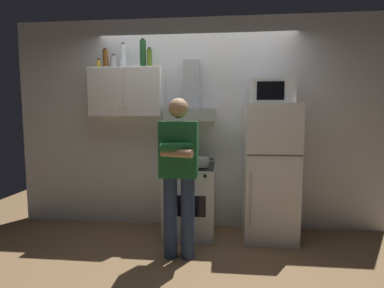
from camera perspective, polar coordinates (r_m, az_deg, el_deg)
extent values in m
plane|color=olive|center=(3.55, 0.00, -18.81)|extent=(7.00, 7.00, 0.00)
cube|color=white|center=(3.83, 0.87, 3.86)|extent=(4.80, 0.10, 2.70)
cube|color=white|center=(3.79, -12.51, 9.76)|extent=(0.90, 0.34, 0.60)
cube|color=white|center=(3.70, -16.73, 9.76)|extent=(0.43, 0.01, 0.58)
cube|color=white|center=(3.56, -9.90, 10.09)|extent=(0.43, 0.01, 0.58)
sphere|color=#B2B2B7|center=(3.61, -13.99, 7.08)|extent=(0.02, 0.02, 0.02)
sphere|color=#B2B2B7|center=(3.59, -12.78, 7.12)|extent=(0.02, 0.02, 0.02)
cube|color=white|center=(3.64, -0.41, -11.04)|extent=(0.60, 0.60, 0.85)
cube|color=black|center=(3.54, -0.41, -4.34)|extent=(0.59, 0.59, 0.01)
cube|color=black|center=(3.34, -0.96, -12.12)|extent=(0.42, 0.01, 0.24)
cylinder|color=black|center=(3.43, -2.79, -4.44)|extent=(0.16, 0.16, 0.01)
cylinder|color=black|center=(3.41, 1.56, -4.52)|extent=(0.16, 0.16, 0.01)
cylinder|color=black|center=(3.67, -2.24, -3.79)|extent=(0.16, 0.16, 0.01)
cylinder|color=black|center=(3.64, 1.82, -3.86)|extent=(0.16, 0.16, 0.01)
cylinder|color=black|center=(3.27, -4.49, -6.17)|extent=(0.04, 0.02, 0.04)
cylinder|color=black|center=(3.25, -2.22, -6.23)|extent=(0.04, 0.02, 0.04)
cylinder|color=black|center=(3.24, 0.25, -6.29)|extent=(0.04, 0.02, 0.04)
cylinder|color=black|center=(3.23, 2.56, -6.33)|extent=(0.04, 0.02, 0.04)
cube|color=#B7BABF|center=(3.56, -0.29, 5.74)|extent=(0.60, 0.44, 0.15)
cube|color=#B7BABF|center=(3.72, -0.06, 11.52)|extent=(0.20, 0.16, 0.60)
cube|color=white|center=(3.58, 14.97, -5.33)|extent=(0.60, 0.60, 1.60)
cube|color=#4C4C4C|center=(3.24, 15.94, -2.18)|extent=(0.59, 0.01, 0.01)
cylinder|color=silver|center=(3.30, 11.40, -10.48)|extent=(0.02, 0.02, 0.60)
cube|color=silver|center=(3.54, 15.31, 9.83)|extent=(0.48, 0.36, 0.28)
cube|color=black|center=(3.36, 15.16, 10.08)|extent=(0.30, 0.01, 0.20)
cylinder|color=navy|center=(3.09, -4.27, -14.12)|extent=(0.14, 0.14, 0.85)
cylinder|color=navy|center=(3.07, -0.85, -14.27)|extent=(0.14, 0.14, 0.85)
cube|color=#1E6633|center=(2.91, -2.63, -1.05)|extent=(0.38, 0.20, 0.56)
cylinder|color=#1E6633|center=(2.77, -3.04, -0.57)|extent=(0.33, 0.17, 0.08)
cylinder|color=tan|center=(2.78, -3.03, -1.79)|extent=(0.33, 0.17, 0.08)
sphere|color=tan|center=(2.90, -2.66, 7.03)|extent=(0.20, 0.20, 0.20)
cylinder|color=#B7BABF|center=(3.40, 1.56, -3.54)|extent=(0.22, 0.22, 0.11)
cylinder|color=black|center=(3.40, -0.68, -2.89)|extent=(0.05, 0.01, 0.01)
cylinder|color=black|center=(3.38, 3.82, -2.95)|extent=(0.05, 0.01, 0.01)
cylinder|color=#4C6B19|center=(3.76, -8.35, 16.24)|extent=(0.06, 0.06, 0.23)
cylinder|color=black|center=(3.78, -8.37, 18.08)|extent=(0.03, 0.03, 0.02)
cylinder|color=brown|center=(3.93, -16.63, 15.62)|extent=(0.06, 0.06, 0.23)
cylinder|color=black|center=(3.95, -16.68, 17.42)|extent=(0.04, 0.04, 0.02)
cylinder|color=#19471E|center=(3.80, -9.59, 16.95)|extent=(0.08, 0.08, 0.34)
cylinder|color=black|center=(3.84, -9.64, 19.57)|extent=(0.04, 0.04, 0.02)
cylinder|color=silver|center=(3.89, -13.34, 16.31)|extent=(0.07, 0.07, 0.30)
cylinder|color=black|center=(3.92, -13.39, 18.60)|extent=(0.04, 0.04, 0.02)
cylinder|color=#B2B5BA|center=(3.93, -15.10, 15.16)|extent=(0.09, 0.09, 0.16)
cylinder|color=black|center=(3.94, -15.14, 16.46)|extent=(0.05, 0.05, 0.02)
cylinder|color=gold|center=(3.95, -17.84, 14.62)|extent=(0.05, 0.05, 0.11)
cylinder|color=black|center=(3.96, -17.87, 15.52)|extent=(0.03, 0.03, 0.02)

